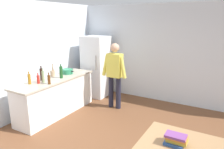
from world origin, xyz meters
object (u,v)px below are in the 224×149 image
(person, at_px, (115,72))
(bottle_wine_dark, at_px, (41,74))
(refrigerator, at_px, (96,67))
(utensil_jar, at_px, (53,73))
(bottle_oil_amber, at_px, (29,79))
(cooking_pot, at_px, (67,71))
(bottle_vinegar_tall, at_px, (43,77))
(bottle_beer_brown, at_px, (49,79))
(book_stack, at_px, (176,139))
(bottle_wine_green, at_px, (61,72))
(bottle_sauce_red, at_px, (38,79))

(person, distance_m, bottle_wine_dark, 1.78)
(refrigerator, distance_m, person, 1.10)
(refrigerator, xyz_separation_m, bottle_wine_dark, (-0.26, -1.86, 0.15))
(utensil_jar, bearing_deg, bottle_oil_amber, -86.14)
(cooking_pot, bearing_deg, bottle_vinegar_tall, -85.52)
(bottle_beer_brown, distance_m, bottle_oil_amber, 0.43)
(book_stack, bearing_deg, refrigerator, 138.27)
(refrigerator, relative_size, book_stack, 6.67)
(refrigerator, bearing_deg, bottle_beer_brown, -86.59)
(person, relative_size, bottle_wine_green, 5.00)
(bottle_oil_amber, distance_m, book_stack, 3.34)
(person, xyz_separation_m, utensil_jar, (-1.26, -0.91, 0.00))
(bottle_beer_brown, bearing_deg, refrigerator, 93.41)
(bottle_vinegar_tall, bearing_deg, cooking_pot, 94.48)
(book_stack, bearing_deg, bottle_wine_dark, 165.48)
(person, xyz_separation_m, bottle_sauce_red, (-1.08, -1.52, 0.02))
(bottle_beer_brown, xyz_separation_m, bottle_wine_green, (-0.12, 0.51, 0.04))
(person, xyz_separation_m, bottle_wine_green, (-0.95, -0.93, 0.07))
(person, bearing_deg, bottle_oil_amber, -126.33)
(cooking_pot, relative_size, bottle_beer_brown, 1.54)
(refrigerator, distance_m, bottle_vinegar_tall, 1.97)
(refrigerator, relative_size, bottle_oil_amber, 6.43)
(refrigerator, height_order, bottle_oil_amber, refrigerator)
(bottle_vinegar_tall, distance_m, bottle_oil_amber, 0.29)
(cooking_pot, distance_m, bottle_wine_green, 0.43)
(bottle_sauce_red, bearing_deg, bottle_oil_amber, -135.24)
(refrigerator, distance_m, bottle_oil_amber, 2.22)
(utensil_jar, height_order, bottle_wine_green, bottle_wine_green)
(refrigerator, height_order, cooking_pot, refrigerator)
(bottle_oil_amber, bearing_deg, bottle_vinegar_tall, 53.38)
(bottle_wine_dark, relative_size, bottle_sauce_red, 1.42)
(bottle_oil_amber, bearing_deg, bottle_beer_brown, 28.72)
(book_stack, bearing_deg, bottle_beer_brown, 166.18)
(bottle_wine_dark, bearing_deg, utensil_jar, 97.64)
(person, distance_m, utensil_jar, 1.55)
(bottle_wine_dark, height_order, book_stack, bottle_wine_dark)
(bottle_wine_green, distance_m, book_stack, 3.29)
(cooking_pot, distance_m, bottle_wine_dark, 0.78)
(bottle_beer_brown, height_order, bottle_wine_green, bottle_wine_green)
(person, height_order, cooking_pot, person)
(utensil_jar, distance_m, bottle_beer_brown, 0.68)
(bottle_wine_dark, height_order, bottle_oil_amber, bottle_wine_dark)
(bottle_wine_dark, distance_m, book_stack, 3.41)
(bottle_vinegar_tall, height_order, bottle_wine_green, bottle_wine_green)
(bottle_beer_brown, distance_m, bottle_wine_green, 0.53)
(bottle_beer_brown, height_order, bottle_sauce_red, bottle_beer_brown)
(bottle_oil_amber, bearing_deg, bottle_sauce_red, 44.76)
(bottle_wine_dark, relative_size, bottle_oil_amber, 1.21)
(book_stack, bearing_deg, bottle_oil_amber, 171.20)
(bottle_sauce_red, bearing_deg, bottle_wine_dark, 120.65)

